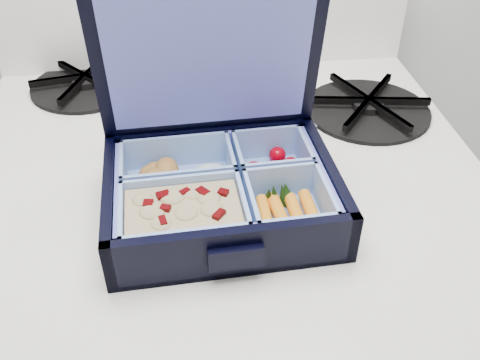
{
  "coord_description": "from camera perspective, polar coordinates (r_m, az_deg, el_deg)",
  "views": [
    {
      "loc": [
        -0.0,
        1.12,
        1.35
      ],
      "look_at": [
        0.05,
        1.56,
        1.0
      ],
      "focal_mm": 40.0,
      "sensor_mm": 36.0,
      "label": 1
    }
  ],
  "objects": [
    {
      "name": "fork",
      "position": [
        0.7,
        5.53,
        4.24
      ],
      "size": [
        0.15,
        0.14,
        0.01
      ],
      "primitive_type": null,
      "rotation": [
        0.0,
        0.0,
        -0.85
      ],
      "color": "#A3A3B6",
      "rests_on": "stove"
    },
    {
      "name": "burner_grate_rear",
      "position": [
        0.85,
        -16.09,
        10.06
      ],
      "size": [
        0.2,
        0.2,
        0.02
      ],
      "primitive_type": "cylinder",
      "rotation": [
        0.0,
        0.0,
        0.19
      ],
      "color": "black",
      "rests_on": "stove"
    },
    {
      "name": "bento_box",
      "position": [
        0.57,
        -1.98,
        -1.41
      ],
      "size": [
        0.25,
        0.2,
        0.06
      ],
      "primitive_type": null,
      "rotation": [
        0.0,
        0.0,
        0.05
      ],
      "color": "black",
      "rests_on": "stove"
    },
    {
      "name": "burner_grate",
      "position": [
        0.78,
        13.5,
        7.9
      ],
      "size": [
        0.2,
        0.2,
        0.03
      ],
      "primitive_type": "cylinder",
      "rotation": [
        0.0,
        0.0,
        -0.13
      ],
      "color": "black",
      "rests_on": "stove"
    }
  ]
}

